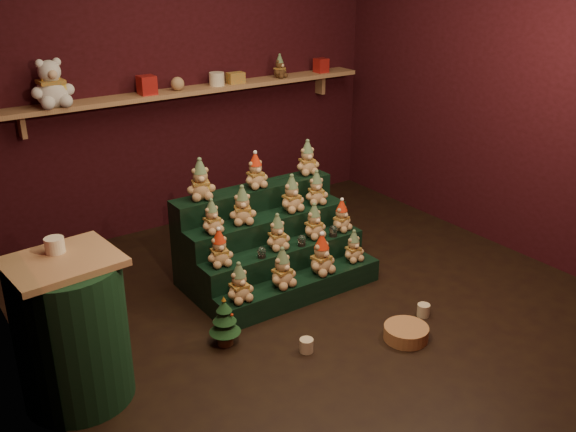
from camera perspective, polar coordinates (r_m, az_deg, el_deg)
ground at (r=4.94m, az=2.40°, el=-7.57°), size 4.00×4.00×0.00m
back_wall at (r=6.12m, az=-9.23°, el=12.17°), size 4.00×0.10×2.80m
right_wall at (r=5.85m, az=19.23°, el=10.74°), size 0.10×4.00×2.80m
back_shelf at (r=5.99m, az=-8.41°, el=10.95°), size 3.60×0.26×0.24m
riser_tier_front at (r=4.92m, az=1.12°, el=-6.49°), size 1.40×0.22×0.18m
riser_tier_midfront at (r=5.03m, az=-0.34°, el=-4.60°), size 1.40×0.22×0.36m
riser_tier_midback at (r=5.16m, az=-1.72°, el=-2.78°), size 1.40×0.22×0.54m
riser_tier_back at (r=5.29m, az=-3.03°, el=-1.06°), size 1.40×0.22×0.72m
teddy_0 at (r=4.53m, az=-4.37°, el=-5.90°), size 0.20×0.18×0.29m
teddy_1 at (r=4.70m, az=-0.51°, el=-4.61°), size 0.24×0.22×0.30m
teddy_2 at (r=4.89m, az=2.99°, el=-3.41°), size 0.25×0.23×0.31m
teddy_3 at (r=5.12m, az=5.84°, el=-2.67°), size 0.19×0.17×0.25m
teddy_4 at (r=4.64m, az=-6.12°, el=-2.82°), size 0.22×0.20×0.27m
teddy_5 at (r=4.87m, az=-0.96°, el=-1.42°), size 0.21×0.19×0.27m
teddy_6 at (r=5.07m, az=2.33°, el=-0.45°), size 0.21×0.19×0.28m
teddy_7 at (r=5.21m, az=4.78°, el=0.04°), size 0.22×0.21×0.26m
teddy_8 at (r=4.75m, az=-6.79°, el=-0.02°), size 0.19×0.18×0.25m
teddy_9 at (r=4.88m, az=-4.08°, el=0.97°), size 0.26×0.25×0.29m
teddy_10 at (r=5.10m, az=0.32°, el=2.01°), size 0.22×0.20×0.29m
teddy_11 at (r=5.26m, az=2.53°, el=2.52°), size 0.24×0.23×0.27m
teddy_12 at (r=4.90m, az=-7.79°, el=3.25°), size 0.27×0.26×0.31m
teddy_13 at (r=5.10m, az=-2.91°, el=4.04°), size 0.20×0.18×0.28m
teddy_14 at (r=5.41m, az=1.73°, el=5.21°), size 0.23×0.22×0.29m
snow_globe_a at (r=4.77m, az=-2.35°, el=-3.23°), size 0.06×0.06×0.09m
snow_globe_b at (r=4.95m, az=1.22°, el=-2.18°), size 0.07×0.07×0.09m
snow_globe_c at (r=5.12m, az=4.05°, el=-1.32°), size 0.07×0.07×0.09m
side_table at (r=3.95m, az=-18.65°, el=-9.64°), size 0.64×0.64×0.91m
table_ornament at (r=3.80m, az=-20.03°, el=-2.45°), size 0.11×0.11×0.09m
mini_christmas_tree at (r=4.37m, az=-5.65°, el=-9.28°), size 0.22×0.22×0.37m
mug_left at (r=4.35m, az=1.65°, el=-11.42°), size 0.09×0.09×0.09m
mug_right at (r=4.83m, az=11.95°, el=-8.19°), size 0.09×0.09×0.09m
wicker_basket at (r=4.55m, az=10.45°, el=-10.17°), size 0.41×0.41×0.10m
white_bear at (r=5.48m, az=-20.41°, el=11.54°), size 0.34×0.31×0.47m
brown_bear at (r=6.39m, az=-0.75°, el=13.15°), size 0.20×0.19×0.22m
gift_tin_red_a at (r=5.76m, az=-12.44°, el=11.30°), size 0.14×0.14×0.16m
gift_tin_cream at (r=6.05m, az=-6.35°, el=12.01°), size 0.14×0.14×0.12m
gift_tin_red_b at (r=6.70m, az=2.96°, el=13.22°), size 0.12×0.12×0.14m
shelf_plush_ball at (r=5.88m, az=-9.79°, el=11.51°), size 0.12×0.12×0.12m
scarf_gift_box at (r=6.15m, az=-4.69°, el=12.14°), size 0.16×0.10×0.10m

